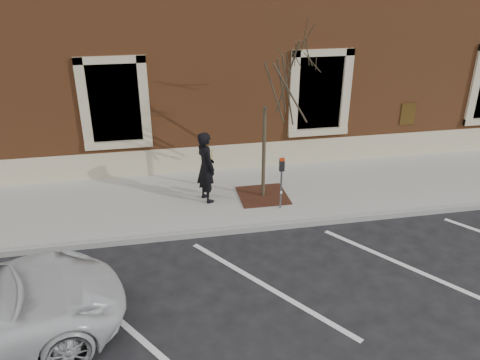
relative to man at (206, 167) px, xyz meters
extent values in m
plane|color=#28282B|center=(0.72, -1.55, -1.11)|extent=(120.00, 120.00, 0.00)
cube|color=#AFADA4|center=(0.72, 0.20, -1.03)|extent=(40.00, 3.50, 0.15)
cube|color=#9E9E99|center=(0.72, -1.60, -1.03)|extent=(40.00, 0.12, 0.15)
cube|color=brown|center=(0.72, 6.20, 2.89)|extent=(40.00, 8.50, 8.00)
cube|color=#C1B694|center=(0.72, 1.98, -0.56)|extent=(40.00, 0.06, 0.80)
cube|color=black|center=(-2.28, 2.10, 1.29)|extent=(1.40, 0.30, 2.20)
cube|color=#C1B694|center=(-2.28, 1.93, 0.09)|extent=(1.90, 0.20, 0.20)
cube|color=black|center=(3.72, 2.10, 1.29)|extent=(1.40, 0.30, 2.20)
cube|color=#C1B694|center=(3.72, 1.93, 0.09)|extent=(1.90, 0.20, 0.20)
imported|color=black|center=(0.00, 0.00, 0.00)|extent=(0.67, 0.81, 1.91)
cylinder|color=#595B60|center=(1.81, -0.83, -0.43)|extent=(0.05, 0.05, 1.06)
cube|color=black|center=(1.81, -0.83, 0.24)|extent=(0.13, 0.10, 0.27)
cube|color=#BB300C|center=(1.81, -0.83, 0.41)|extent=(0.12, 0.09, 0.06)
cube|color=white|center=(1.81, -0.88, -0.48)|extent=(0.05, 0.00, 0.07)
cube|color=#461D16|center=(1.53, -0.06, -0.94)|extent=(1.30, 1.30, 0.03)
cylinder|color=#3E3525|center=(1.53, -0.06, 0.30)|extent=(0.10, 0.10, 2.52)
camera|label=1|loc=(-1.24, -11.18, 4.80)|focal=35.00mm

